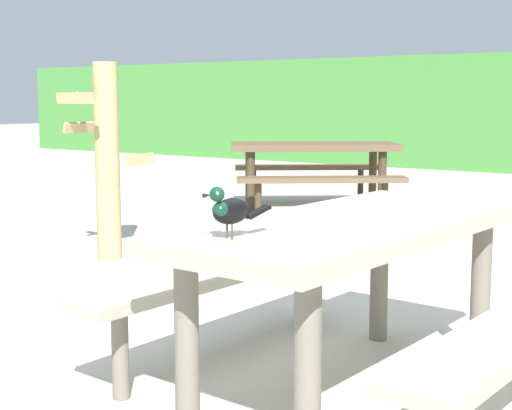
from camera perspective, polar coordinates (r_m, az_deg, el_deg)
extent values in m
plane|color=beige|center=(3.48, 10.15, -12.68)|extent=(60.00, 60.00, 0.00)
cube|color=#B2A893|center=(3.13, 7.23, -1.57)|extent=(0.88, 1.85, 0.07)
cylinder|color=slate|center=(2.83, -5.17, -10.26)|extent=(0.09, 0.09, 0.67)
cylinder|color=slate|center=(2.52, 3.84, -12.64)|extent=(0.09, 0.09, 0.67)
cylinder|color=slate|center=(3.93, 9.16, -5.17)|extent=(0.09, 0.09, 0.67)
cylinder|color=slate|center=(3.71, 16.38, -6.19)|extent=(0.09, 0.09, 0.67)
cube|color=#B2A893|center=(3.60, -2.46, -5.00)|extent=(0.39, 1.72, 0.05)
cylinder|color=slate|center=(3.22, -10.08, -10.75)|extent=(0.07, 0.07, 0.39)
cylinder|color=slate|center=(4.14, 3.43, -6.41)|extent=(0.07, 0.07, 0.39)
ellipsoid|color=black|center=(2.62, -1.87, -0.47)|extent=(0.11, 0.16, 0.09)
ellipsoid|color=#0F3823|center=(2.60, -2.58, -0.40)|extent=(0.08, 0.08, 0.06)
sphere|color=#0F3823|center=(2.58, -2.92, 0.80)|extent=(0.05, 0.05, 0.05)
sphere|color=#EAE08C|center=(2.56, -2.87, 0.85)|extent=(0.01, 0.01, 0.01)
sphere|color=#EAE08C|center=(2.59, -3.39, 0.93)|extent=(0.01, 0.01, 0.01)
cone|color=black|center=(2.55, -3.66, 0.72)|extent=(0.02, 0.03, 0.02)
cube|color=black|center=(2.70, 0.14, -0.51)|extent=(0.06, 0.10, 0.04)
cylinder|color=#47423D|center=(2.62, -1.80, -1.99)|extent=(0.01, 0.01, 0.05)
cylinder|color=#47423D|center=(2.64, -2.17, -1.91)|extent=(0.01, 0.01, 0.05)
cube|color=brown|center=(8.40, 4.35, 4.38)|extent=(1.90, 1.69, 0.07)
cylinder|color=#423324|center=(8.28, 9.37, 1.67)|extent=(0.09, 0.09, 0.67)
cylinder|color=#423324|center=(8.80, 8.68, 2.05)|extent=(0.09, 0.09, 0.67)
cylinder|color=#423324|center=(8.12, -0.39, 1.66)|extent=(0.09, 0.09, 0.67)
cylinder|color=#423324|center=(8.65, -0.50, 2.04)|extent=(0.09, 0.09, 0.67)
cube|color=brown|center=(7.73, 4.92, 1.91)|extent=(1.54, 1.25, 0.05)
cylinder|color=#423324|center=(7.86, 9.54, 0.32)|extent=(0.07, 0.07, 0.39)
cylinder|color=#423324|center=(7.71, 0.16, 0.27)|extent=(0.07, 0.07, 0.39)
cube|color=brown|center=(9.12, 3.84, 2.83)|extent=(1.54, 1.25, 0.05)
cylinder|color=#423324|center=(9.23, 7.79, 1.46)|extent=(0.07, 0.07, 0.39)
cylinder|color=#423324|center=(9.09, -0.20, 1.44)|extent=(0.07, 0.07, 0.39)
cylinder|color=tan|center=(5.88, -11.00, 3.14)|extent=(0.18, 0.18, 1.49)
cube|color=tan|center=(5.74, -8.70, 3.36)|extent=(0.16, 0.44, 0.08)
cube|color=tan|center=(5.71, -13.35, 7.75)|extent=(0.44, 0.11, 0.08)
cube|color=tan|center=(6.06, -12.53, 5.68)|extent=(0.11, 0.40, 0.09)
cube|color=tan|center=(5.86, -13.08, 7.82)|extent=(0.23, 0.22, 0.09)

